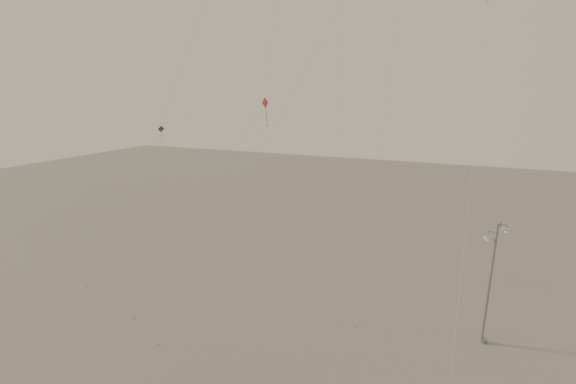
% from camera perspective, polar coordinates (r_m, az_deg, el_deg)
% --- Properties ---
extents(ground, '(160.00, 160.00, 0.00)m').
position_cam_1_polar(ground, '(29.05, -1.49, -19.96)').
color(ground, gray).
rests_on(ground, ground).
extents(street_lamp, '(1.51, 0.83, 8.08)m').
position_cam_1_polar(street_lamp, '(30.83, 24.30, -10.10)').
color(street_lamp, '#919399').
rests_on(street_lamp, ground).
extents(kite_1, '(10.19, 15.85, 28.34)m').
position_cam_1_polar(kite_1, '(33.24, 5.47, 20.68)').
color(kite_1, '#362F2D').
rests_on(kite_1, ground).
extents(kite_3, '(7.92, 6.18, 15.22)m').
position_cam_1_polar(kite_3, '(31.11, -6.65, 5.01)').
color(kite_3, maroon).
rests_on(kite_3, ground).
extents(kite_4, '(0.39, 14.11, 23.73)m').
position_cam_1_polar(kite_4, '(32.24, 23.60, 15.84)').
color(kite_4, '#362F2D').
rests_on(kite_4, ground).
extents(kite_5, '(4.18, 10.65, 30.84)m').
position_cam_1_polar(kite_5, '(46.46, 6.36, 23.00)').
color(kite_5, '#AE4F1D').
rests_on(kite_5, ground).
extents(kite_6, '(0.64, 10.96, 12.32)m').
position_cam_1_polar(kite_6, '(44.30, -17.60, 3.72)').
color(kite_6, '#362F2D').
rests_on(kite_6, ground).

